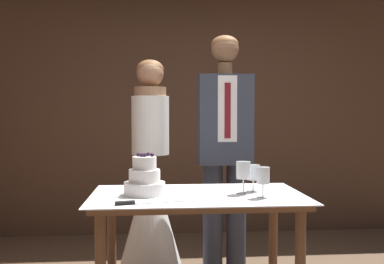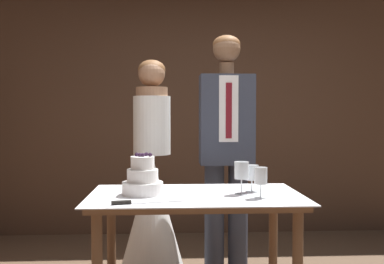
{
  "view_description": "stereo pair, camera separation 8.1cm",
  "coord_description": "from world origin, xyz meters",
  "px_view_note": "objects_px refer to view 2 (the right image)",
  "views": [
    {
      "loc": [
        -0.43,
        -2.22,
        1.27
      ],
      "look_at": [
        -0.2,
        0.6,
        1.16
      ],
      "focal_mm": 40.0,
      "sensor_mm": 36.0,
      "label": 1
    },
    {
      "loc": [
        -0.35,
        -2.22,
        1.27
      ],
      "look_at": [
        -0.2,
        0.6,
        1.16
      ],
      "focal_mm": 40.0,
      "sensor_mm": 36.0,
      "label": 2
    }
  ],
  "objects_px": {
    "cake_table": "(196,214)",
    "tiered_cake": "(143,180)",
    "bride": "(152,201)",
    "groom": "(226,145)",
    "wine_glass_near": "(261,177)",
    "wine_glass_middle": "(241,172)",
    "cake_knife": "(134,202)",
    "wine_glass_far": "(252,174)"
  },
  "relations": [
    {
      "from": "wine_glass_middle",
      "to": "cake_table",
      "type": "bearing_deg",
      "value": 175.85
    },
    {
      "from": "cake_table",
      "to": "bride",
      "type": "bearing_deg",
      "value": 109.61
    },
    {
      "from": "tiered_cake",
      "to": "wine_glass_middle",
      "type": "height_order",
      "value": "tiered_cake"
    },
    {
      "from": "wine_glass_near",
      "to": "bride",
      "type": "relative_size",
      "value": 0.1
    },
    {
      "from": "groom",
      "to": "cake_table",
      "type": "bearing_deg",
      "value": -109.62
    },
    {
      "from": "tiered_cake",
      "to": "wine_glass_far",
      "type": "relative_size",
      "value": 1.5
    },
    {
      "from": "cake_table",
      "to": "wine_glass_far",
      "type": "bearing_deg",
      "value": 8.0
    },
    {
      "from": "tiered_cake",
      "to": "bride",
      "type": "relative_size",
      "value": 0.14
    },
    {
      "from": "cake_knife",
      "to": "bride",
      "type": "distance_m",
      "value": 1.06
    },
    {
      "from": "wine_glass_near",
      "to": "wine_glass_middle",
      "type": "bearing_deg",
      "value": 125.71
    },
    {
      "from": "bride",
      "to": "groom",
      "type": "bearing_deg",
      "value": -0.05
    },
    {
      "from": "wine_glass_far",
      "to": "cake_knife",
      "type": "bearing_deg",
      "value": -155.73
    },
    {
      "from": "wine_glass_near",
      "to": "cake_table",
      "type": "bearing_deg",
      "value": 158.33
    },
    {
      "from": "groom",
      "to": "tiered_cake",
      "type": "bearing_deg",
      "value": -126.65
    },
    {
      "from": "cake_knife",
      "to": "bride",
      "type": "xyz_separation_m",
      "value": [
        0.05,
        1.04,
        -0.21
      ]
    },
    {
      "from": "wine_glass_far",
      "to": "groom",
      "type": "xyz_separation_m",
      "value": [
        -0.05,
        0.74,
        0.12
      ]
    },
    {
      "from": "wine_glass_far",
      "to": "bride",
      "type": "xyz_separation_m",
      "value": [
        -0.62,
        0.74,
        -0.31
      ]
    },
    {
      "from": "wine_glass_middle",
      "to": "groom",
      "type": "relative_size",
      "value": 0.1
    },
    {
      "from": "wine_glass_near",
      "to": "tiered_cake",
      "type": "bearing_deg",
      "value": 167.57
    },
    {
      "from": "cake_knife",
      "to": "wine_glass_middle",
      "type": "relative_size",
      "value": 2.03
    },
    {
      "from": "bride",
      "to": "wine_glass_middle",
      "type": "bearing_deg",
      "value": -56.14
    },
    {
      "from": "cake_knife",
      "to": "wine_glass_far",
      "type": "height_order",
      "value": "wine_glass_far"
    },
    {
      "from": "groom",
      "to": "wine_glass_far",
      "type": "bearing_deg",
      "value": -85.93
    },
    {
      "from": "tiered_cake",
      "to": "wine_glass_middle",
      "type": "distance_m",
      "value": 0.57
    },
    {
      "from": "wine_glass_far",
      "to": "bride",
      "type": "distance_m",
      "value": 1.01
    },
    {
      "from": "wine_glass_near",
      "to": "wine_glass_far",
      "type": "relative_size",
      "value": 1.06
    },
    {
      "from": "tiered_cake",
      "to": "wine_glass_far",
      "type": "xyz_separation_m",
      "value": [
        0.64,
        0.04,
        0.02
      ]
    },
    {
      "from": "tiered_cake",
      "to": "wine_glass_far",
      "type": "height_order",
      "value": "tiered_cake"
    },
    {
      "from": "cake_knife",
      "to": "wine_glass_far",
      "type": "xyz_separation_m",
      "value": [
        0.66,
        0.3,
        0.1
      ]
    },
    {
      "from": "cake_knife",
      "to": "bride",
      "type": "bearing_deg",
      "value": 74.88
    },
    {
      "from": "tiered_cake",
      "to": "wine_glass_near",
      "type": "distance_m",
      "value": 0.67
    },
    {
      "from": "wine_glass_middle",
      "to": "wine_glass_far",
      "type": "xyz_separation_m",
      "value": [
        0.07,
        0.07,
        -0.02
      ]
    },
    {
      "from": "tiered_cake",
      "to": "wine_glass_near",
      "type": "height_order",
      "value": "tiered_cake"
    },
    {
      "from": "tiered_cake",
      "to": "cake_knife",
      "type": "distance_m",
      "value": 0.27
    },
    {
      "from": "cake_knife",
      "to": "groom",
      "type": "xyz_separation_m",
      "value": [
        0.61,
        1.04,
        0.22
      ]
    },
    {
      "from": "cake_table",
      "to": "cake_knife",
      "type": "xyz_separation_m",
      "value": [
        -0.33,
        -0.25,
        0.12
      ]
    },
    {
      "from": "cake_table",
      "to": "tiered_cake",
      "type": "xyz_separation_m",
      "value": [
        -0.3,
        0.01,
        0.2
      ]
    },
    {
      "from": "bride",
      "to": "wine_glass_near",
      "type": "bearing_deg",
      "value": -55.9
    },
    {
      "from": "groom",
      "to": "wine_glass_near",
      "type": "bearing_deg",
      "value": -85.96
    },
    {
      "from": "wine_glass_middle",
      "to": "wine_glass_near",
      "type": "bearing_deg",
      "value": -54.29
    },
    {
      "from": "wine_glass_near",
      "to": "cake_knife",
      "type": "bearing_deg",
      "value": -170.42
    },
    {
      "from": "cake_table",
      "to": "bride",
      "type": "height_order",
      "value": "bride"
    }
  ]
}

